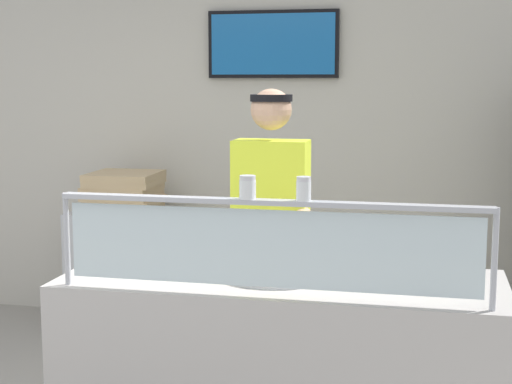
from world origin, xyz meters
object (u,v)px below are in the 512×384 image
object	(u,v)px
worker_figure	(272,236)
pizza_box_stack	(124,191)
pizza_tray	(274,272)
pizza_server	(264,268)
parmesan_shaker	(248,189)
pepper_flake_shaker	(304,190)

from	to	relation	value
worker_figure	pizza_box_stack	bearing A→B (deg)	137.44
pizza_tray	pizza_server	xyz separation A→B (m)	(-0.04, -0.02, 0.02)
pizza_server	parmesan_shaker	world-z (taller)	parmesan_shaker
pizza_server	worker_figure	distance (m)	0.62
parmesan_shaker	worker_figure	size ratio (longest dim) A/B	0.05
pizza_tray	worker_figure	xyz separation A→B (m)	(-0.13, 0.60, 0.04)
parmesan_shaker	pepper_flake_shaker	world-z (taller)	pepper_flake_shaker
pizza_tray	pizza_box_stack	size ratio (longest dim) A/B	0.97
pizza_server	parmesan_shaker	size ratio (longest dim) A/B	3.01
pizza_tray	pizza_server	size ratio (longest dim) A/B	1.73
pepper_flake_shaker	worker_figure	bearing A→B (deg)	108.59
pizza_tray	worker_figure	world-z (taller)	worker_figure
pizza_box_stack	pizza_server	bearing A→B (deg)	-52.49
pizza_tray	parmesan_shaker	distance (m)	0.53
pizza_server	pepper_flake_shaker	distance (m)	0.55
worker_figure	pizza_box_stack	xyz separation A→B (m)	(-1.30, 1.19, 0.02)
pizza_server	pizza_box_stack	size ratio (longest dim) A/B	0.56
pizza_tray	pizza_server	distance (m)	0.05
parmesan_shaker	worker_figure	bearing A→B (deg)	95.57
parmesan_shaker	pepper_flake_shaker	xyz separation A→B (m)	(0.22, 0.00, 0.00)
pizza_server	worker_figure	xyz separation A→B (m)	(-0.09, 0.62, 0.02)
pizza_server	pizza_box_stack	distance (m)	2.28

